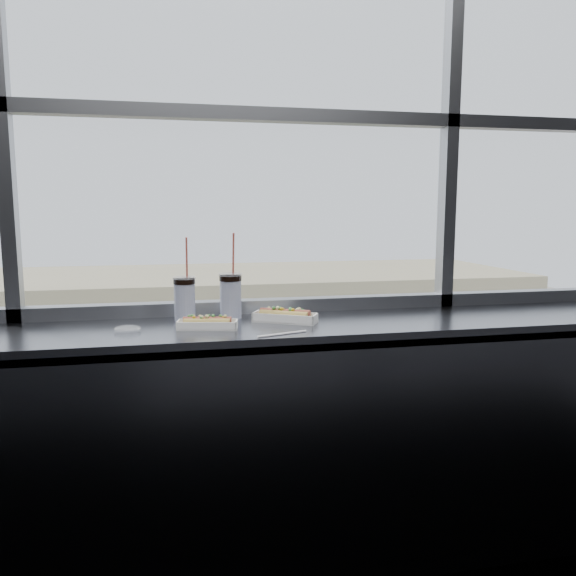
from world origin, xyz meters
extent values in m
plane|color=black|center=(0.00, 1.50, 0.55)|extent=(6.00, 0.00, 6.00)
plane|color=silver|center=(0.00, 1.52, 2.30)|extent=(6.00, 0.00, 6.00)
cube|color=gray|center=(0.00, 1.23, 1.07)|extent=(6.00, 0.55, 0.06)
cube|color=gray|center=(0.00, 0.97, 0.55)|extent=(6.00, 0.04, 1.04)
cube|color=white|center=(-0.20, 1.17, 1.10)|extent=(0.25, 0.13, 0.01)
cube|color=white|center=(-0.20, 1.17, 1.12)|extent=(0.25, 0.13, 0.03)
cylinder|color=tan|center=(-0.20, 1.17, 1.13)|extent=(0.19, 0.08, 0.04)
cylinder|color=#9A4737|center=(-0.20, 1.17, 1.14)|extent=(0.20, 0.07, 0.03)
cube|color=white|center=(0.13, 1.24, 1.10)|extent=(0.28, 0.21, 0.01)
cube|color=white|center=(0.13, 1.24, 1.12)|extent=(0.28, 0.21, 0.04)
cylinder|color=tan|center=(0.13, 1.24, 1.13)|extent=(0.21, 0.14, 0.05)
cylinder|color=#9A4737|center=(0.13, 1.24, 1.14)|extent=(0.21, 0.13, 0.03)
cylinder|color=white|center=(-0.29, 1.37, 1.19)|extent=(0.09, 0.09, 0.18)
cylinder|color=black|center=(-0.29, 1.37, 1.27)|extent=(0.09, 0.09, 0.02)
cylinder|color=silver|center=(-0.29, 1.37, 1.29)|extent=(0.10, 0.10, 0.01)
cylinder|color=#C95545|center=(-0.27, 1.37, 1.37)|extent=(0.01, 0.05, 0.19)
cylinder|color=white|center=(-0.09, 1.38, 1.20)|extent=(0.09, 0.09, 0.19)
cylinder|color=black|center=(-0.09, 1.38, 1.28)|extent=(0.10, 0.10, 0.02)
cylinder|color=silver|center=(-0.09, 1.38, 1.29)|extent=(0.10, 0.10, 0.01)
cylinder|color=#C95545|center=(-0.07, 1.38, 1.38)|extent=(0.01, 0.05, 0.20)
cylinder|color=white|center=(0.07, 1.01, 1.10)|extent=(0.21, 0.07, 0.01)
ellipsoid|color=silver|center=(-0.52, 1.18, 1.11)|extent=(0.10, 0.07, 0.03)
plane|color=#AAA294|center=(0.00, 45.00, -11.00)|extent=(120.00, 120.00, 0.00)
cube|color=black|center=(0.00, 21.50, -10.97)|extent=(80.00, 10.00, 0.06)
cube|color=#AAA294|center=(0.00, 29.50, -10.98)|extent=(80.00, 6.00, 0.04)
cube|color=#C1B389|center=(0.00, 39.50, -7.00)|extent=(50.00, 14.00, 8.00)
imported|color=#F6F2C5|center=(12.53, 25.50, -9.95)|extent=(2.90, 6.12, 1.99)
imported|color=maroon|center=(-0.62, 17.50, -9.83)|extent=(3.28, 6.83, 2.21)
imported|color=beige|center=(6.81, 17.50, -10.01)|extent=(2.56, 5.67, 1.86)
imported|color=#66605B|center=(-4.53, 28.71, -9.88)|extent=(0.72, 0.96, 2.16)
imported|color=#66605B|center=(-2.87, 29.24, -10.01)|extent=(0.84, 0.63, 1.90)
imported|color=#66605B|center=(10.79, 28.91, -10.00)|extent=(0.64, 0.85, 1.91)
cylinder|color=#47382B|center=(-8.57, 29.50, -9.81)|extent=(0.24, 0.24, 2.38)
sphere|color=#346D19|center=(-8.57, 29.50, -7.63)|extent=(3.17, 3.17, 3.17)
cylinder|color=#47382B|center=(1.00, 29.50, -9.96)|extent=(0.21, 0.21, 2.08)
sphere|color=#346D19|center=(1.00, 29.50, -8.05)|extent=(2.78, 2.78, 2.78)
cylinder|color=#47382B|center=(10.35, 29.50, -9.75)|extent=(0.25, 0.25, 2.51)
sphere|color=#346D19|center=(10.35, 29.50, -7.45)|extent=(3.34, 3.34, 3.34)
camera|label=1|loc=(-0.35, -1.07, 1.58)|focal=35.00mm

